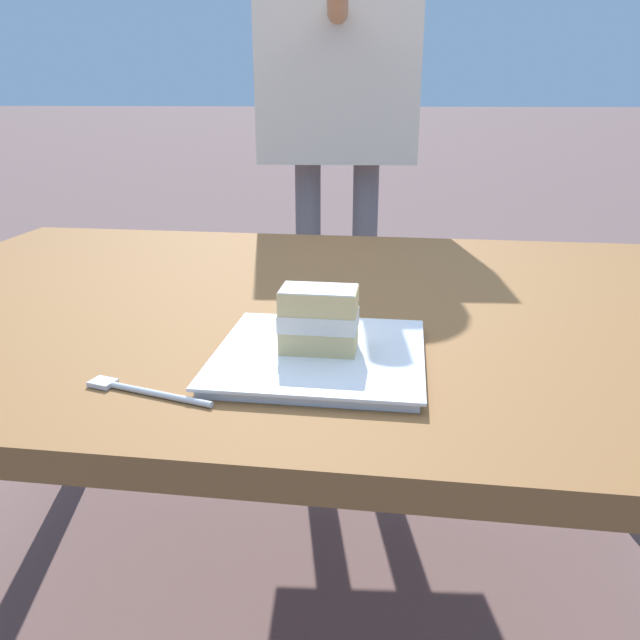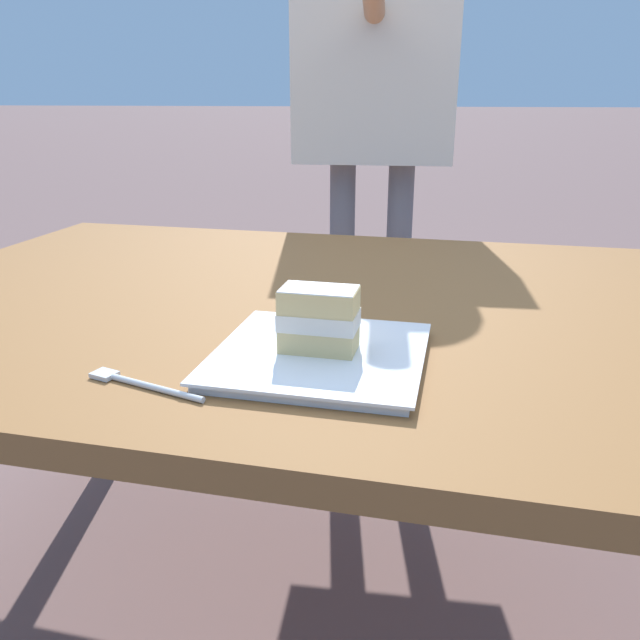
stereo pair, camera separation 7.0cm
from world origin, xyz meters
name	(u,v)px [view 2 (the right image)]	position (x,y,z in m)	size (l,w,h in m)	color
ground_plane	(325,613)	(0.00, 0.00, 0.00)	(160.00, 160.00, 0.00)	#755753
patio_table	(326,338)	(0.00, 0.00, 0.63)	(1.65, 1.07, 0.71)	brown
dessert_plate	(320,356)	(-0.05, 0.28, 0.72)	(0.28, 0.28, 0.02)	white
cake_slice	(319,319)	(-0.05, 0.27, 0.77)	(0.10, 0.06, 0.09)	#E0C17A
dessert_fork	(139,383)	(0.15, 0.40, 0.71)	(0.17, 0.06, 0.01)	silver
diner_person	(375,64)	(0.06, -0.90, 1.13)	(0.48, 0.61, 1.70)	slate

